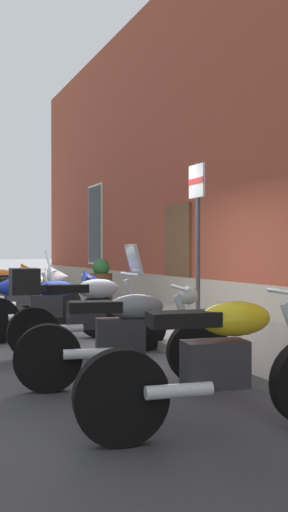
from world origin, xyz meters
The scene contains 11 objects.
ground_plane centered at (0.00, 0.00, 0.00)m, with size 140.00×140.00×0.00m, color #38383A.
sidewalk centered at (0.00, 1.30, 0.06)m, with size 32.68×2.60×0.12m, color slate.
motorcycle_orange_sport centered at (-4.13, -1.01, 0.55)m, with size 0.78×2.10×1.00m.
motorcycle_green_touring centered at (-2.82, -1.06, 0.54)m, with size 0.84×2.07×1.29m.
motorcycle_white_sport centered at (-1.44, -1.05, 0.55)m, with size 0.62×2.06×1.01m.
motorcycle_blue_sport centered at (0.08, -0.97, 0.54)m, with size 0.62×2.05×0.98m.
motorcycle_silver_touring centered at (1.27, -0.97, 0.57)m, with size 0.62×1.99×1.36m.
motorcycle_grey_naked centered at (2.85, -1.05, 0.47)m, with size 0.75×1.99×0.94m.
motorcycle_yellow_naked centered at (4.25, -0.93, 0.49)m, with size 0.65×2.04×0.99m.
parking_sign centered at (1.36, 0.62, 1.63)m, with size 0.36×0.07×2.32m.
barrel_planter centered at (-3.99, 1.26, 0.55)m, with size 0.56×0.56×0.96m.
Camera 1 is at (7.15, -2.93, 1.27)m, focal length 35.66 mm.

